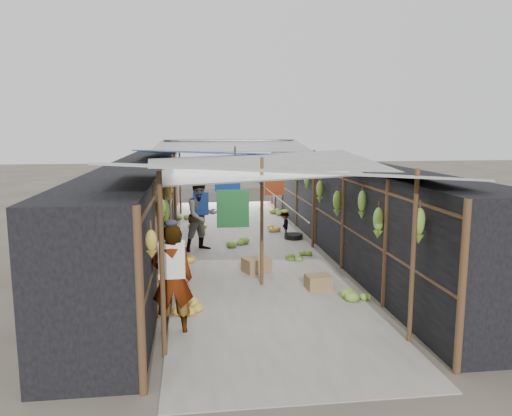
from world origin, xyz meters
name	(u,v)px	position (x,y,z in m)	size (l,w,h in m)	color
ground	(291,349)	(0.00, 0.00, 0.00)	(80.00, 80.00, 0.00)	#6B6356
aisle_slab	(244,245)	(0.00, 6.50, 0.01)	(3.60, 16.00, 0.02)	#9E998E
stall_left	(141,206)	(-2.70, 6.50, 1.15)	(1.40, 15.00, 2.30)	black
stall_right	(341,202)	(2.70, 6.50, 1.15)	(1.40, 15.00, 2.30)	black
crate_near	(256,265)	(0.01, 3.91, 0.17)	(0.55, 0.44, 0.33)	#9A724E
crate_mid	(318,282)	(1.08, 2.59, 0.14)	(0.48, 0.39, 0.29)	#9A724E
crate_back	(233,212)	(0.10, 11.19, 0.15)	(0.47, 0.38, 0.30)	#9A724E
black_basin	(293,237)	(1.50, 7.08, 0.08)	(0.53, 0.53, 0.16)	black
vendor_elderly	(172,279)	(-1.70, 0.81, 0.87)	(0.63, 0.41, 1.73)	silver
shopper_blue	(201,216)	(-1.15, 6.09, 0.92)	(0.89, 0.70, 1.84)	#1E3396
vendor_seated	(285,225)	(1.29, 7.33, 0.39)	(0.50, 0.29, 0.78)	#44403B
market_canopy	(243,156)	(0.02, 6.83, 2.41)	(5.62, 15.20, 2.77)	brown
hanging_bananas	(254,186)	(0.28, 6.45, 1.64)	(3.95, 14.26, 0.86)	gold
floor_bananas	(245,237)	(0.07, 6.82, 0.16)	(4.07, 9.82, 0.36)	olive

